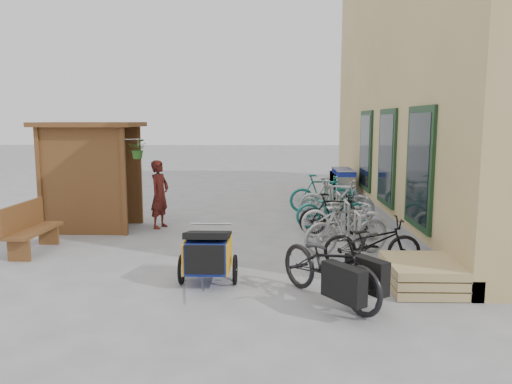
{
  "coord_description": "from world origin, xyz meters",
  "views": [
    {
      "loc": [
        0.75,
        -8.51,
        2.46
      ],
      "look_at": [
        0.5,
        1.5,
        1.0
      ],
      "focal_mm": 35.0,
      "sensor_mm": 36.0,
      "label": 1
    }
  ],
  "objects_px": {
    "bench": "(30,227)",
    "cargo_bike": "(331,265)",
    "bike_1": "(347,228)",
    "kiosk": "(88,161)",
    "bike_3": "(335,214)",
    "bike_7": "(322,194)",
    "shopping_carts": "(341,181)",
    "bike_2": "(343,217)",
    "pallet_stack": "(422,274)",
    "person_kiosk": "(160,194)",
    "child_trailer": "(208,252)",
    "bike_5": "(336,200)",
    "bike_6": "(330,201)",
    "bike_4": "(332,209)",
    "bike_0": "(372,242)"
  },
  "relations": [
    {
      "from": "bike_4",
      "to": "bike_3",
      "type": "bearing_deg",
      "value": 168.51
    },
    {
      "from": "bike_5",
      "to": "bike_6",
      "type": "bearing_deg",
      "value": 19.72
    },
    {
      "from": "shopping_carts",
      "to": "bike_4",
      "type": "bearing_deg",
      "value": -100.9
    },
    {
      "from": "child_trailer",
      "to": "bike_1",
      "type": "height_order",
      "value": "bike_1"
    },
    {
      "from": "kiosk",
      "to": "child_trailer",
      "type": "bearing_deg",
      "value": -49.96
    },
    {
      "from": "bike_0",
      "to": "bike_4",
      "type": "relative_size",
      "value": 0.96
    },
    {
      "from": "pallet_stack",
      "to": "shopping_carts",
      "type": "height_order",
      "value": "shopping_carts"
    },
    {
      "from": "bike_1",
      "to": "bike_7",
      "type": "relative_size",
      "value": 0.97
    },
    {
      "from": "bike_0",
      "to": "bike_3",
      "type": "distance_m",
      "value": 2.32
    },
    {
      "from": "bike_0",
      "to": "bike_6",
      "type": "xyz_separation_m",
      "value": [
        -0.18,
        4.3,
        -0.02
      ]
    },
    {
      "from": "shopping_carts",
      "to": "bike_3",
      "type": "relative_size",
      "value": 1.46
    },
    {
      "from": "bike_0",
      "to": "bike_2",
      "type": "distance_m",
      "value": 2.04
    },
    {
      "from": "bike_4",
      "to": "bike_6",
      "type": "height_order",
      "value": "bike_4"
    },
    {
      "from": "bench",
      "to": "bike_1",
      "type": "bearing_deg",
      "value": 1.69
    },
    {
      "from": "kiosk",
      "to": "cargo_bike",
      "type": "height_order",
      "value": "kiosk"
    },
    {
      "from": "bike_1",
      "to": "bench",
      "type": "bearing_deg",
      "value": 72.61
    },
    {
      "from": "bench",
      "to": "bike_3",
      "type": "xyz_separation_m",
      "value": [
        5.84,
        1.53,
        -0.02
      ]
    },
    {
      "from": "shopping_carts",
      "to": "child_trailer",
      "type": "relative_size",
      "value": 1.51
    },
    {
      "from": "kiosk",
      "to": "bike_3",
      "type": "distance_m",
      "value": 5.58
    },
    {
      "from": "child_trailer",
      "to": "bike_0",
      "type": "relative_size",
      "value": 0.91
    },
    {
      "from": "bench",
      "to": "person_kiosk",
      "type": "xyz_separation_m",
      "value": [
        1.96,
        2.19,
        0.3
      ]
    },
    {
      "from": "child_trailer",
      "to": "bike_5",
      "type": "xyz_separation_m",
      "value": [
        2.52,
        4.52,
        0.07
      ]
    },
    {
      "from": "person_kiosk",
      "to": "bike_6",
      "type": "bearing_deg",
      "value": -50.27
    },
    {
      "from": "cargo_bike",
      "to": "bench",
      "type": "bearing_deg",
      "value": 120.79
    },
    {
      "from": "bike_2",
      "to": "bike_3",
      "type": "relative_size",
      "value": 1.15
    },
    {
      "from": "kiosk",
      "to": "bench",
      "type": "distance_m",
      "value": 2.33
    },
    {
      "from": "bike_7",
      "to": "bike_4",
      "type": "bearing_deg",
      "value": 179.48
    },
    {
      "from": "child_trailer",
      "to": "kiosk",
      "type": "bearing_deg",
      "value": 130.17
    },
    {
      "from": "pallet_stack",
      "to": "person_kiosk",
      "type": "bearing_deg",
      "value": 139.48
    },
    {
      "from": "pallet_stack",
      "to": "bike_7",
      "type": "bearing_deg",
      "value": 97.92
    },
    {
      "from": "pallet_stack",
      "to": "bike_4",
      "type": "height_order",
      "value": "bike_4"
    },
    {
      "from": "pallet_stack",
      "to": "shopping_carts",
      "type": "bearing_deg",
      "value": 90.0
    },
    {
      "from": "shopping_carts",
      "to": "bike_6",
      "type": "height_order",
      "value": "shopping_carts"
    },
    {
      "from": "child_trailer",
      "to": "person_kiosk",
      "type": "distance_m",
      "value": 4.19
    },
    {
      "from": "bench",
      "to": "kiosk",
      "type": "bearing_deg",
      "value": 80.84
    },
    {
      "from": "person_kiosk",
      "to": "bike_2",
      "type": "xyz_separation_m",
      "value": [
        4.03,
        -0.93,
        -0.32
      ]
    },
    {
      "from": "bench",
      "to": "cargo_bike",
      "type": "relative_size",
      "value": 0.75
    },
    {
      "from": "bike_1",
      "to": "bike_7",
      "type": "xyz_separation_m",
      "value": [
        -0.02,
        4.18,
        0.01
      ]
    },
    {
      "from": "pallet_stack",
      "to": "bike_0",
      "type": "xyz_separation_m",
      "value": [
        -0.51,
        1.07,
        0.21
      ]
    },
    {
      "from": "cargo_bike",
      "to": "bike_3",
      "type": "height_order",
      "value": "cargo_bike"
    },
    {
      "from": "bench",
      "to": "bike_2",
      "type": "relative_size",
      "value": 0.86
    },
    {
      "from": "bike_3",
      "to": "bike_7",
      "type": "bearing_deg",
      "value": 1.21
    },
    {
      "from": "shopping_carts",
      "to": "child_trailer",
      "type": "xyz_separation_m",
      "value": [
        -3.15,
        -8.03,
        -0.1
      ]
    },
    {
      "from": "bike_7",
      "to": "bike_3",
      "type": "bearing_deg",
      "value": 178.0
    },
    {
      "from": "bike_0",
      "to": "person_kiosk",
      "type": "bearing_deg",
      "value": 54.73
    },
    {
      "from": "shopping_carts",
      "to": "bike_2",
      "type": "xyz_separation_m",
      "value": [
        -0.68,
        -5.08,
        -0.12
      ]
    },
    {
      "from": "cargo_bike",
      "to": "bike_1",
      "type": "bearing_deg",
      "value": 41.69
    },
    {
      "from": "bike_4",
      "to": "bike_5",
      "type": "relative_size",
      "value": 0.93
    },
    {
      "from": "bike_1",
      "to": "bike_3",
      "type": "bearing_deg",
      "value": -16.55
    },
    {
      "from": "bike_7",
      "to": "shopping_carts",
      "type": "bearing_deg",
      "value": -22.77
    }
  ]
}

